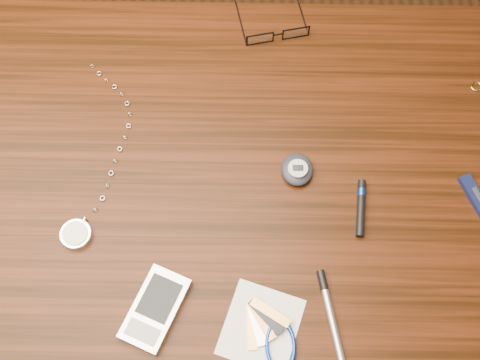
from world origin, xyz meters
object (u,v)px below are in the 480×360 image
Objects in this scene: pedometer at (297,169)px; notepad_keys at (271,335)px; eyeglasses at (277,33)px; pocket_knife at (477,200)px; silver_pen at (329,309)px; desk at (204,209)px; pocket_watch at (79,227)px; pda_phone at (155,309)px.

pedometer is 0.25m from notepad_keys.
eyeglasses reaches higher than pocket_knife.
silver_pen is (0.07, -0.46, -0.01)m from eyeglasses.
silver_pen is at bearing -45.25° from desk.
pedometer is (0.15, 0.02, 0.11)m from desk.
pocket_watch is 0.38m from silver_pen.
pocket_knife is (0.41, -0.02, 0.11)m from desk.
pedometer is 0.21m from silver_pen.
pedometer reaches higher than notepad_keys.
pocket_watch is at bearing -157.10° from desk.
pocket_watch is 3.81× the size of pocket_knife.
pda_phone is 0.16m from notepad_keys.
pda_phone is 0.24m from silver_pen.
pocket_knife is at bearing 20.07° from pda_phone.
eyeglasses is 0.26m from pedometer.
notepad_keys is (0.16, -0.03, -0.00)m from pda_phone.
notepad_keys is 0.37m from pocket_knife.
eyeglasses is 0.50m from pda_phone.
desk is 0.32m from eyeglasses.
eyeglasses reaches higher than notepad_keys.
notepad_keys is at bearing -146.67° from pocket_knife.
desk is 0.43m from pocket_knife.
notepad_keys is at bearing -155.87° from silver_pen.
pocket_watch is (-0.29, -0.35, -0.00)m from eyeglasses.
pda_phone is at bearing -179.05° from silver_pen.
pocket_watch is 0.59m from pocket_knife.
pedometer is 0.42× the size of notepad_keys.
pda_phone is at bearing -159.93° from pocket_knife.
desk is 0.23m from pda_phone.
pedometer is (0.20, 0.21, 0.00)m from pda_phone.
pedometer is at bearing 170.72° from pocket_knife.
eyeglasses is (0.12, 0.28, 0.11)m from desk.
desk is at bearing 115.18° from notepad_keys.
eyeglasses is 0.42× the size of pocket_watch.
pedometer is at bearing 80.64° from notepad_keys.
pocket_knife is 0.64× the size of silver_pen.
eyeglasses is 1.59× the size of pocket_knife.
pda_phone is (-0.05, -0.19, 0.11)m from desk.
eyeglasses is at bearing 96.40° from pedometer.
silver_pen is (-0.23, -0.17, -0.00)m from pocket_knife.
eyeglasses is 0.47m from silver_pen.
silver_pen is (0.19, -0.19, 0.11)m from desk.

